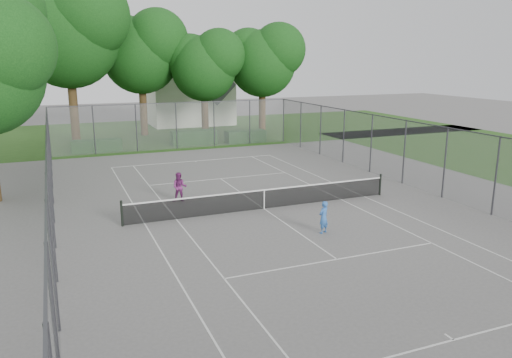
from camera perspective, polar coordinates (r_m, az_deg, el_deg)
name	(u,v)px	position (r m, az deg, el deg)	size (l,w,h in m)	color
ground	(264,209)	(23.04, 0.94, -3.45)	(120.00, 120.00, 0.00)	#5E5C59
grass_far	(154,133)	(47.53, -11.54, 5.19)	(60.00, 20.00, 0.00)	#204413
court_markings	(264,209)	(23.04, 0.94, -3.43)	(11.03, 23.83, 0.01)	silver
tennis_net	(264,198)	(22.89, 0.95, -2.22)	(12.87, 0.10, 1.10)	black
perimeter_fence	(264,171)	(22.57, 0.96, 0.95)	(18.08, 34.08, 3.52)	#38383D
tree_far_left	(69,29)	(43.08, -20.64, 15.80)	(9.11, 8.32, 13.10)	#3D2916
tree_far_midleft	(141,49)	(45.81, -12.96, 14.28)	(7.63, 6.97, 10.97)	#3D2916
tree_far_midright	(205,63)	(44.17, -5.86, 13.05)	(6.44, 5.88, 9.26)	#3D2916
tree_far_right	(264,58)	(45.90, 0.87, 13.67)	(6.87, 6.27, 9.88)	#3D2916
hedge_left	(97,146)	(38.96, -17.76, 3.66)	(3.59, 1.08, 0.90)	#163F14
hedge_mid	(194,137)	(40.49, -7.09, 4.74)	(3.63, 1.04, 1.14)	#163F14
hedge_right	(245,136)	(41.26, -1.22, 4.90)	(3.28, 1.20, 0.98)	#163F14
house	(189,84)	(53.23, -7.68, 10.69)	(8.25, 6.39, 10.27)	white
girl_player	(324,217)	(19.94, 7.73, -4.34)	(0.48, 0.31, 1.31)	#3066B6
woman_player	(180,187)	(24.28, -8.72, -0.93)	(0.70, 0.55, 1.45)	#762769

